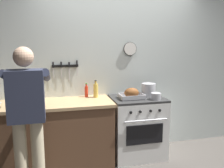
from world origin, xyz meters
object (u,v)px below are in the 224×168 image
object	(u,v)px
stove	(137,127)
bottle_hot_sauce	(86,91)
person_cook	(27,112)
saucepan	(156,96)
bottle_cooking_oil	(96,90)
roasting_pan	(131,94)
bottle_vinegar	(40,92)
stock_pot	(148,90)
cutting_board	(31,103)

from	to	relation	value
stove	bottle_hot_sauce	bearing A→B (deg)	162.73
stove	person_cook	bearing A→B (deg)	-158.50
person_cook	saucepan	size ratio (longest dim) A/B	11.53
saucepan	stove	bearing A→B (deg)	139.36
bottle_cooking_oil	roasting_pan	bearing A→B (deg)	-22.70
bottle_vinegar	bottle_hot_sauce	bearing A→B (deg)	5.62
person_cook	bottle_hot_sauce	xyz separation A→B (m)	(0.76, 0.81, 0.03)
stock_pot	cutting_board	bearing A→B (deg)	-177.25
stove	person_cook	distance (m)	1.67
cutting_board	bottle_hot_sauce	distance (m)	0.81
saucepan	cutting_board	distance (m)	1.71
stock_pot	saucepan	bearing A→B (deg)	-85.72
cutting_board	bottle_cooking_oil	distance (m)	0.93
person_cook	bottle_cooking_oil	bearing A→B (deg)	-62.83
roasting_pan	stock_pot	world-z (taller)	stock_pot
bottle_hot_sauce	bottle_cooking_oil	xyz separation A→B (m)	(0.13, -0.06, 0.02)
bottle_hot_sauce	saucepan	bearing A→B (deg)	-23.44
person_cook	bottle_hot_sauce	distance (m)	1.11
bottle_cooking_oil	cutting_board	bearing A→B (deg)	-168.23
saucepan	cutting_board	world-z (taller)	saucepan
saucepan	bottle_cooking_oil	xyz separation A→B (m)	(-0.80, 0.34, 0.06)
stove	bottle_cooking_oil	bearing A→B (deg)	164.60
stove	bottle_cooking_oil	distance (m)	0.83
person_cook	cutting_board	bearing A→B (deg)	-11.79
stock_pot	bottle_hot_sauce	size ratio (longest dim) A/B	1.02
stove	roasting_pan	world-z (taller)	roasting_pan
person_cook	bottle_vinegar	bearing A→B (deg)	-21.09
cutting_board	roasting_pan	bearing A→B (deg)	-0.61
person_cook	roasting_pan	size ratio (longest dim) A/B	4.72
saucepan	bottle_vinegar	distance (m)	1.62
roasting_pan	person_cook	bearing A→B (deg)	-158.39
bottle_cooking_oil	bottle_vinegar	bearing A→B (deg)	-179.78
stock_pot	bottle_vinegar	distance (m)	1.57
roasting_pan	saucepan	distance (m)	0.35
roasting_pan	saucepan	size ratio (longest dim) A/B	2.45
person_cook	cutting_board	size ratio (longest dim) A/B	4.61
stove	bottle_cooking_oil	xyz separation A→B (m)	(-0.59, 0.16, 0.56)
stock_pot	bottle_hot_sauce	bearing A→B (deg)	169.55
bottle_cooking_oil	bottle_vinegar	size ratio (longest dim) A/B	0.94
stock_pot	bottle_cooking_oil	xyz separation A→B (m)	(-0.78, 0.11, 0.01)
saucepan	person_cook	bearing A→B (deg)	-166.52
stove	cutting_board	world-z (taller)	cutting_board
person_cook	roasting_pan	distance (m)	1.48
person_cook	bottle_vinegar	size ratio (longest dim) A/B	6.12
saucepan	bottle_vinegar	xyz separation A→B (m)	(-1.58, 0.34, 0.07)
cutting_board	bottle_vinegar	bearing A→B (deg)	57.37
roasting_pan	bottle_vinegar	world-z (taller)	bottle_vinegar
bottle_cooking_oil	bottle_hot_sauce	bearing A→B (deg)	154.68
roasting_pan	bottle_hot_sauce	bearing A→B (deg)	156.74
bottle_hot_sauce	roasting_pan	bearing A→B (deg)	-23.26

